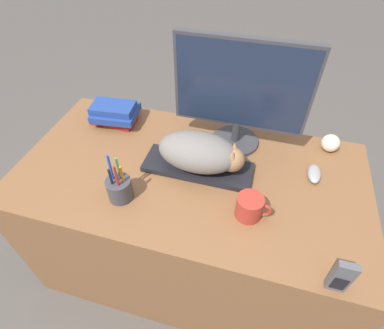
# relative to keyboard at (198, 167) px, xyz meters

# --- Properties ---
(ground_plane) EXTENTS (12.00, 12.00, 0.00)m
(ground_plane) POSITION_rel_keyboard_xyz_m (-0.03, -0.40, -0.76)
(ground_plane) COLOR #4C4742
(desk) EXTENTS (1.45, 0.76, 0.75)m
(desk) POSITION_rel_keyboard_xyz_m (-0.03, -0.02, -0.39)
(desk) COLOR brown
(desk) RESTS_ON ground_plane
(keyboard) EXTENTS (0.45, 0.16, 0.02)m
(keyboard) POSITION_rel_keyboard_xyz_m (0.00, 0.00, 0.00)
(keyboard) COLOR black
(keyboard) RESTS_ON desk
(cat) EXTENTS (0.35, 0.19, 0.15)m
(cat) POSITION_rel_keyboard_xyz_m (0.01, 0.00, 0.09)
(cat) COLOR #66605B
(cat) RESTS_ON keyboard
(monitor) EXTENTS (0.54, 0.21, 0.48)m
(monitor) POSITION_rel_keyboard_xyz_m (0.12, 0.21, 0.26)
(monitor) COLOR #333338
(monitor) RESTS_ON desk
(computer_mouse) EXTENTS (0.05, 0.11, 0.03)m
(computer_mouse) POSITION_rel_keyboard_xyz_m (0.46, 0.09, 0.00)
(computer_mouse) COLOR gray
(computer_mouse) RESTS_ON desk
(coffee_mug) EXTENTS (0.13, 0.10, 0.09)m
(coffee_mug) POSITION_rel_keyboard_xyz_m (0.24, -0.17, 0.03)
(coffee_mug) COLOR #9E2D23
(coffee_mug) RESTS_ON desk
(pen_cup) EXTENTS (0.09, 0.09, 0.21)m
(pen_cup) POSITION_rel_keyboard_xyz_m (-0.24, -0.22, 0.04)
(pen_cup) COLOR #38383D
(pen_cup) RESTS_ON desk
(baseball) EXTENTS (0.08, 0.08, 0.08)m
(baseball) POSITION_rel_keyboard_xyz_m (0.53, 0.28, 0.03)
(baseball) COLOR beige
(baseball) RESTS_ON desk
(phone) EXTENTS (0.06, 0.02, 0.14)m
(phone) POSITION_rel_keyboard_xyz_m (0.52, -0.37, 0.06)
(phone) COLOR #4C4C51
(phone) RESTS_ON desk
(book_stack) EXTENTS (0.23, 0.19, 0.10)m
(book_stack) POSITION_rel_keyboard_xyz_m (-0.47, 0.21, 0.04)
(book_stack) COLOR maroon
(book_stack) RESTS_ON desk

